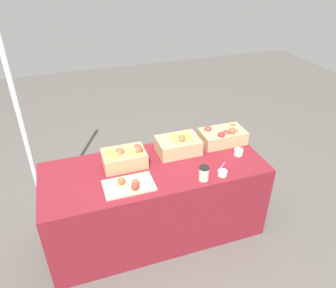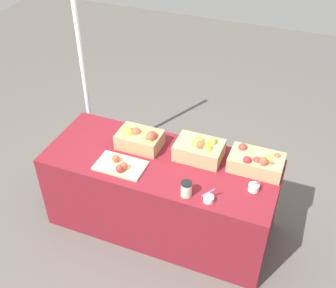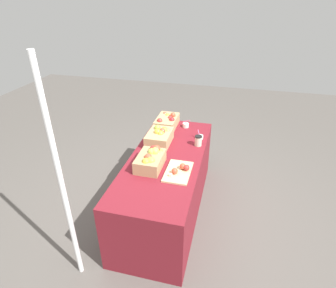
% 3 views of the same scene
% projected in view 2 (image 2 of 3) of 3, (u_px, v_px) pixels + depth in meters
% --- Properties ---
extents(ground_plane, '(10.00, 10.00, 0.00)m').
position_uv_depth(ground_plane, '(161.00, 222.00, 3.76)').
color(ground_plane, '#56514C').
extents(table, '(1.90, 0.76, 0.74)m').
position_uv_depth(table, '(161.00, 193.00, 3.53)').
color(table, maroon).
rests_on(table, ground_plane).
extents(apple_crate_left, '(0.41, 0.25, 0.18)m').
position_uv_depth(apple_crate_left, '(257.00, 162.00, 3.18)').
color(apple_crate_left, tan).
rests_on(apple_crate_left, table).
extents(apple_crate_middle, '(0.38, 0.26, 0.19)m').
position_uv_depth(apple_crate_middle, '(200.00, 150.00, 3.28)').
color(apple_crate_middle, tan).
rests_on(apple_crate_middle, table).
extents(apple_crate_right, '(0.36, 0.25, 0.19)m').
position_uv_depth(apple_crate_right, '(140.00, 139.00, 3.39)').
color(apple_crate_right, tan).
rests_on(apple_crate_right, table).
extents(cutting_board_front, '(0.39, 0.24, 0.08)m').
position_uv_depth(cutting_board_front, '(120.00, 165.00, 3.23)').
color(cutting_board_front, '#D1B284').
rests_on(cutting_board_front, table).
extents(sample_bowl_near, '(0.08, 0.10, 0.11)m').
position_uv_depth(sample_bowl_near, '(254.00, 187.00, 3.02)').
color(sample_bowl_near, silver).
rests_on(sample_bowl_near, table).
extents(sample_bowl_mid, '(0.09, 0.08, 0.11)m').
position_uv_depth(sample_bowl_mid, '(209.00, 199.00, 2.93)').
color(sample_bowl_mid, silver).
rests_on(sample_bowl_mid, table).
extents(coffee_cup, '(0.08, 0.08, 0.12)m').
position_uv_depth(coffee_cup, '(186.00, 189.00, 2.96)').
color(coffee_cup, beige).
rests_on(coffee_cup, table).
extents(tent_pole, '(0.04, 0.04, 2.01)m').
position_uv_depth(tent_pole, '(84.00, 77.00, 3.86)').
color(tent_pole, white).
rests_on(tent_pole, ground_plane).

